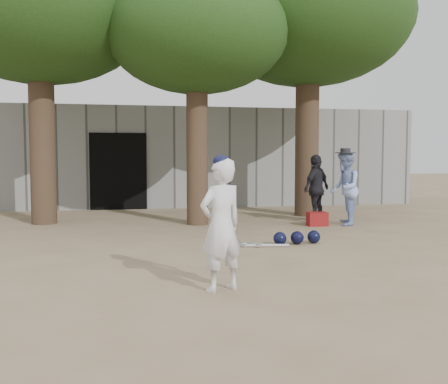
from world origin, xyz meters
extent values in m
plane|color=#937C5E|center=(0.00, 0.00, 0.00)|extent=(70.00, 70.00, 0.00)
imported|color=white|center=(0.12, -1.37, 0.75)|extent=(0.65, 0.56, 1.49)
imported|color=#93ABE3|center=(3.79, 3.49, 0.82)|extent=(0.87, 0.97, 1.63)
imported|color=black|center=(3.34, 4.04, 0.78)|extent=(0.96, 0.85, 1.57)
cube|color=maroon|center=(3.16, 3.49, 0.15)|extent=(0.44, 0.35, 0.30)
cube|color=gray|center=(0.00, 8.00, 1.50)|extent=(16.00, 0.35, 3.00)
cube|color=black|center=(-1.20, 7.80, 1.10)|extent=(1.60, 0.08, 2.20)
cube|color=slate|center=(0.00, 10.50, 1.50)|extent=(16.00, 5.00, 3.00)
sphere|color=black|center=(1.63, 1.31, 0.12)|extent=(0.23, 0.23, 0.23)
sphere|color=black|center=(1.95, 1.34, 0.12)|extent=(0.23, 0.23, 0.23)
sphere|color=black|center=(2.27, 1.38, 0.12)|extent=(0.23, 0.23, 0.23)
cylinder|color=silver|center=(0.84, 1.54, 0.03)|extent=(0.38, 0.67, 0.06)
cylinder|color=silver|center=(1.02, 1.42, 0.03)|extent=(0.49, 0.60, 0.06)
cylinder|color=silver|center=(1.20, 1.30, 0.03)|extent=(0.68, 0.34, 0.06)
cylinder|color=silver|center=(1.38, 1.18, 0.03)|extent=(0.72, 0.18, 0.06)
cylinder|color=brown|center=(-2.80, 5.00, 2.75)|extent=(0.56, 0.56, 5.50)
ellipsoid|color=#284C19|center=(-2.80, 5.00, 4.70)|extent=(4.80, 4.80, 3.12)
cylinder|color=brown|center=(0.60, 4.20, 2.50)|extent=(0.48, 0.48, 5.00)
ellipsoid|color=#284C19|center=(0.60, 4.20, 4.20)|extent=(4.00, 4.00, 2.60)
cylinder|color=brown|center=(3.60, 5.40, 2.90)|extent=(0.60, 0.60, 5.80)
ellipsoid|color=#284C19|center=(3.60, 5.40, 5.00)|extent=(5.20, 5.20, 3.38)
camera|label=1|loc=(-0.88, -6.82, 1.51)|focal=40.00mm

